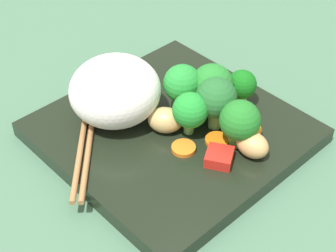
{
  "coord_description": "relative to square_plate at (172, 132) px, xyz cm",
  "views": [
    {
      "loc": [
        29.65,
        33.57,
        40.67
      ],
      "look_at": [
        1.84,
        1.43,
        3.85
      ],
      "focal_mm": 56.7,
      "sensor_mm": 36.0,
      "label": 1
    }
  ],
  "objects": [
    {
      "name": "broccoli_floret_4",
      "position": [
        -0.65,
        2.18,
        4.15
      ],
      "size": [
        3.91,
        3.91,
        5.3
      ],
      "color": "#76B556",
      "rests_on": "square_plate"
    },
    {
      "name": "carrot_slice_3",
      "position": [
        1.61,
        3.7,
        1.16
      ],
      "size": [
        3.6,
        3.6,
        0.48
      ],
      "primitive_type": "cylinder",
      "rotation": [
        0.0,
        0.0,
        0.98
      ],
      "color": "orange",
      "rests_on": "square_plate"
    },
    {
      "name": "broccoli_floret_2",
      "position": [
        -5.23,
        0.75,
        4.38
      ],
      "size": [
        4.82,
        4.82,
        6.14
      ],
      "color": "#649F4B",
      "rests_on": "square_plate"
    },
    {
      "name": "square_plate",
      "position": [
        0.0,
        0.0,
        0.0
      ],
      "size": [
        26.66,
        26.66,
        1.85
      ],
      "primitive_type": "cube",
      "rotation": [
        0.0,
        0.0,
        0.04
      ],
      "color": "black",
      "rests_on": "ground_plane"
    },
    {
      "name": "broccoli_floret_5",
      "position": [
        -2.64,
        -1.29,
        4.75
      ],
      "size": [
        4.29,
        4.29,
        6.19
      ],
      "color": "#65A043",
      "rests_on": "square_plate"
    },
    {
      "name": "ground_plane",
      "position": [
        0.0,
        0.0,
        -1.92
      ],
      "size": [
        110.0,
        110.0,
        2.0
      ],
      "primitive_type": "cube",
      "color": "#466F52"
    },
    {
      "name": "chicken_piece_0",
      "position": [
        0.98,
        0.18,
        2.35
      ],
      "size": [
        4.76,
        4.83,
        2.86
      ],
      "primitive_type": "ellipsoid",
      "rotation": [
        0.0,
        0.0,
        2.31
      ],
      "color": "tan",
      "rests_on": "square_plate"
    },
    {
      "name": "carrot_slice_2",
      "position": [
        -5.6,
        6.55,
        1.28
      ],
      "size": [
        3.45,
        3.45,
        0.72
      ],
      "primitive_type": "cylinder",
      "rotation": [
        0.0,
        0.0,
        0.98
      ],
      "color": "orange",
      "rests_on": "square_plate"
    },
    {
      "name": "carrot_slice_4",
      "position": [
        -1.98,
        5.12,
        1.13
      ],
      "size": [
        3.64,
        3.64,
        0.41
      ],
      "primitive_type": "cylinder",
      "rotation": [
        0.0,
        0.0,
        0.96
      ],
      "color": "orange",
      "rests_on": "square_plate"
    },
    {
      "name": "broccoli_floret_3",
      "position": [
        -8.68,
        2.18,
        3.5
      ],
      "size": [
        3.4,
        3.4,
        4.59
      ],
      "color": "#75C05E",
      "rests_on": "square_plate"
    },
    {
      "name": "chicken_piece_1",
      "position": [
        -3.31,
        8.85,
        2.31
      ],
      "size": [
        3.11,
        3.95,
        2.77
      ],
      "primitive_type": "ellipsoid",
      "rotation": [
        0.0,
        0.0,
        4.82
      ],
      "color": "tan",
      "rests_on": "square_plate"
    },
    {
      "name": "rice_mound",
      "position": [
        3.71,
        -5.26,
        4.71
      ],
      "size": [
        12.88,
        12.63,
        7.58
      ],
      "primitive_type": "ellipsoid",
      "rotation": [
        0.0,
        0.0,
        1.22
      ],
      "color": "white",
      "rests_on": "square_plate"
    },
    {
      "name": "carrot_slice_1",
      "position": [
        -6.71,
        4.67,
        1.23
      ],
      "size": [
        3.71,
        3.71,
        0.62
      ],
      "primitive_type": "cylinder",
      "rotation": [
        0.0,
        0.0,
        1.18
      ],
      "color": "#FA9B32",
      "rests_on": "square_plate"
    },
    {
      "name": "pepper_chunk_0",
      "position": [
        -0.44,
        7.39,
        1.55
      ],
      "size": [
        3.8,
        3.79,
        1.26
      ],
      "primitive_type": "cube",
      "rotation": [
        0.0,
        0.0,
        2.16
      ],
      "color": "red",
      "rests_on": "square_plate"
    },
    {
      "name": "carrot_slice_0",
      "position": [
        -7.16,
        -0.34,
        1.3
      ],
      "size": [
        3.65,
        3.65,
        0.76
      ],
      "primitive_type": "cylinder",
      "rotation": [
        0.0,
        0.0,
        4.15
      ],
      "color": "orange",
      "rests_on": "square_plate"
    },
    {
      "name": "broccoli_floret_1",
      "position": [
        -3.63,
        3.01,
        4.73
      ],
      "size": [
        4.52,
        4.52,
        6.32
      ],
      "color": "#729F51",
      "rests_on": "square_plate"
    },
    {
      "name": "chopstick_pair",
      "position": [
        7.9,
        -5.15,
        1.23
      ],
      "size": [
        14.26,
        16.7,
        0.62
      ],
      "rotation": [
        0.0,
        0.0,
        7.16
      ],
      "color": "#A57242",
      "rests_on": "square_plate"
    },
    {
      "name": "broccoli_floret_0",
      "position": [
        -3.29,
        6.86,
        4.22
      ],
      "size": [
        4.35,
        4.35,
        5.69
      ],
      "color": "#62983E",
      "rests_on": "square_plate"
    }
  ]
}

